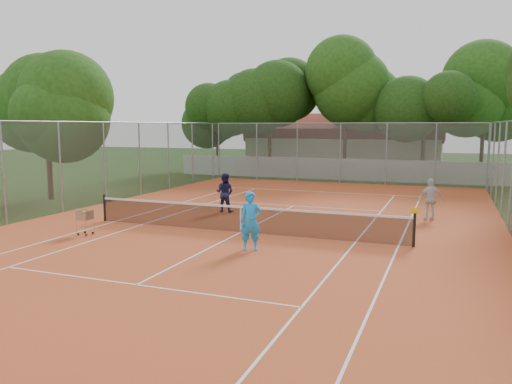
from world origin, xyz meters
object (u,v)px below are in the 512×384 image
(player_far_right, at_px, (431,199))
(player_far_left, at_px, (225,193))
(player_near, at_px, (251,221))
(ball_hopper, at_px, (85,222))
(clubhouse, at_px, (346,144))
(tennis_net, at_px, (241,219))

(player_far_right, bearing_deg, player_far_left, -10.71)
(player_near, distance_m, ball_hopper, 6.22)
(ball_hopper, bearing_deg, player_far_left, 62.27)
(player_near, bearing_deg, clubhouse, 72.53)
(clubhouse, distance_m, player_far_right, 25.39)
(player_far_right, bearing_deg, player_near, 36.79)
(tennis_net, xyz_separation_m, ball_hopper, (-4.91, -2.36, -0.01))
(clubhouse, bearing_deg, player_near, -83.98)
(clubhouse, bearing_deg, ball_hopper, -95.30)
(ball_hopper, bearing_deg, tennis_net, 20.58)
(clubhouse, bearing_deg, player_far_right, -71.08)
(player_far_left, bearing_deg, ball_hopper, 66.32)
(player_far_left, relative_size, player_far_right, 1.02)
(clubhouse, distance_m, player_far_left, 25.29)
(tennis_net, relative_size, player_far_right, 7.02)
(player_far_left, relative_size, ball_hopper, 1.81)
(player_far_right, height_order, ball_hopper, player_far_right)
(player_far_left, bearing_deg, player_far_right, -172.67)
(player_near, relative_size, player_far_right, 1.07)
(clubhouse, height_order, player_far_left, clubhouse)
(player_near, height_order, player_far_right, player_near)
(tennis_net, height_order, player_far_right, player_far_right)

